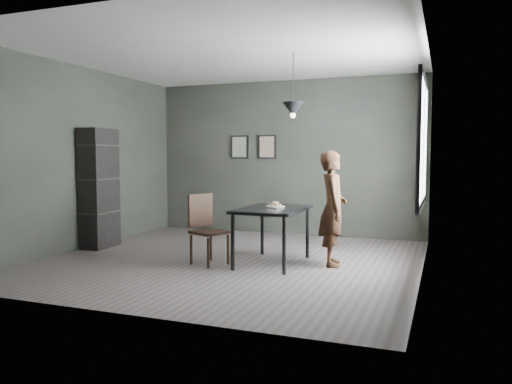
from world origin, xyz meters
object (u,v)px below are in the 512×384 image
(shelf_unit, at_px, (99,188))
(white_plate, at_px, (276,207))
(wood_chair, at_px, (205,224))
(pendant_lamp, at_px, (293,109))
(woman, at_px, (333,208))
(cafe_table, at_px, (272,214))

(shelf_unit, bearing_deg, white_plate, -5.21)
(wood_chair, relative_size, pendant_lamp, 1.07)
(white_plate, xyz_separation_m, woman, (0.74, 0.15, -0.00))
(cafe_table, distance_m, shelf_unit, 2.94)
(pendant_lamp, bearing_deg, woman, 9.77)
(wood_chair, xyz_separation_m, shelf_unit, (-2.08, 0.47, 0.40))
(shelf_unit, bearing_deg, pendant_lamp, -4.05)
(cafe_table, relative_size, wood_chair, 1.29)
(woman, xyz_separation_m, wood_chair, (-1.61, -0.50, -0.22))
(woman, height_order, pendant_lamp, pendant_lamp)
(white_plate, bearing_deg, shelf_unit, 177.70)
(woman, distance_m, wood_chair, 1.70)
(white_plate, bearing_deg, wood_chair, -157.68)
(white_plate, bearing_deg, cafe_table, -125.29)
(cafe_table, xyz_separation_m, woman, (0.77, 0.19, 0.08))
(wood_chair, bearing_deg, shelf_unit, -169.83)
(white_plate, distance_m, pendant_lamp, 1.31)
(cafe_table, xyz_separation_m, wood_chair, (-0.84, -0.31, -0.14))
(cafe_table, height_order, wood_chair, wood_chair)
(white_plate, height_order, wood_chair, wood_chair)
(woman, distance_m, pendant_lamp, 1.40)
(cafe_table, distance_m, wood_chair, 0.90)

